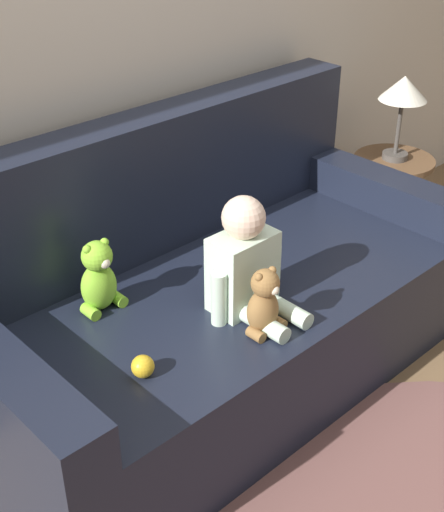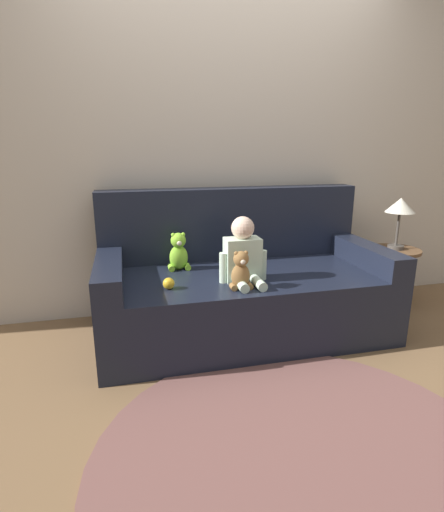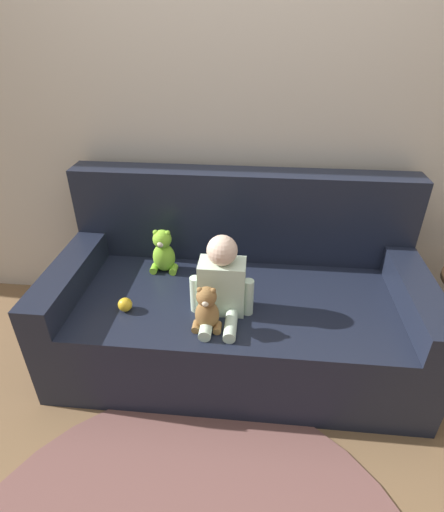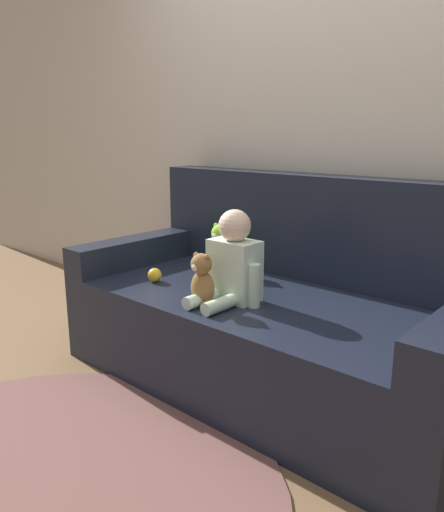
% 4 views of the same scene
% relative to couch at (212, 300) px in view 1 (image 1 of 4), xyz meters
% --- Properties ---
extents(ground_plane, '(12.00, 12.00, 0.00)m').
position_rel_couch_xyz_m(ground_plane, '(0.00, -0.07, -0.32)').
color(ground_plane, brown).
extents(wall_back, '(8.00, 0.05, 2.60)m').
position_rel_couch_xyz_m(wall_back, '(0.00, 0.48, 0.98)').
color(wall_back, beige).
rests_on(wall_back, ground_plane).
extents(couch, '(1.90, 0.92, 0.96)m').
position_rel_couch_xyz_m(couch, '(0.00, 0.00, 0.00)').
color(couch, black).
rests_on(couch, ground_plane).
extents(person_baby, '(0.30, 0.31, 0.40)m').
position_rel_couch_xyz_m(person_baby, '(-0.06, -0.24, 0.28)').
color(person_baby, silver).
rests_on(person_baby, couch).
extents(teddy_bear_brown, '(0.13, 0.10, 0.23)m').
position_rel_couch_xyz_m(teddy_bear_brown, '(-0.12, -0.37, 0.23)').
color(teddy_bear_brown, olive).
rests_on(teddy_bear_brown, couch).
extents(plush_toy_side, '(0.15, 0.12, 0.26)m').
position_rel_couch_xyz_m(plush_toy_side, '(-0.42, 0.09, 0.24)').
color(plush_toy_side, '#8CD133').
rests_on(plush_toy_side, couch).
extents(toy_ball, '(0.07, 0.07, 0.07)m').
position_rel_couch_xyz_m(toy_ball, '(-0.53, -0.28, 0.16)').
color(toy_ball, gold).
rests_on(toy_ball, couch).
extents(side_table, '(0.38, 0.38, 0.87)m').
position_rel_couch_xyz_m(side_table, '(1.28, 0.11, 0.31)').
color(side_table, brown).
rests_on(side_table, ground_plane).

